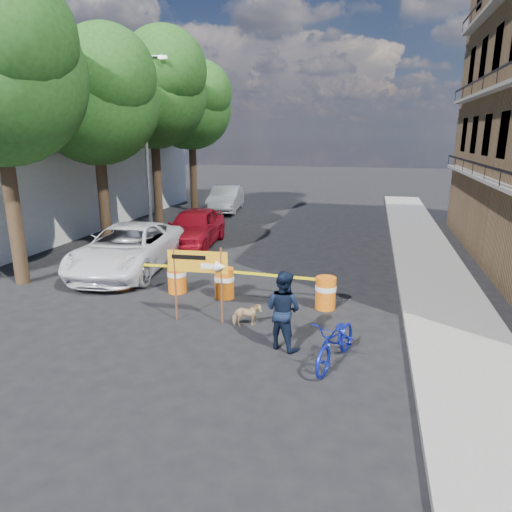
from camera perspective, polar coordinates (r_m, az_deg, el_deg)
The scene contains 18 objects.
ground at distance 11.57m, azimuth -7.38°, elevation -8.99°, with size 120.00×120.00×0.00m, color black.
sidewalk_east at distance 16.60m, azimuth 21.25°, elevation -2.16°, with size 2.40×40.00×0.15m, color gray.
white_building at distance 26.15m, azimuth -26.80°, elevation 9.72°, with size 8.00×22.00×6.00m, color silver.
tree_mid_a at distance 19.98m, azimuth -19.30°, elevation 17.99°, with size 5.25×5.00×8.68m.
tree_mid_b at distance 24.38m, azimuth -12.69°, elevation 19.42°, with size 5.67×5.40×9.62m.
tree_far at distance 28.91m, azimuth -8.01°, elevation 17.88°, with size 5.04×4.80×8.84m.
streetlamp at distance 21.71m, azimuth -13.42°, elevation 13.78°, with size 1.25×0.18×8.00m.
barrel_far_left at distance 14.77m, azimuth -16.52°, elevation -2.19°, with size 0.58×0.58×0.90m.
barrel_mid_left at distance 14.05m, azimuth -9.85°, elevation -2.67°, with size 0.58×0.58×0.90m.
barrel_mid_right at distance 13.42m, azimuth -3.97°, elevation -3.32°, with size 0.58×0.58×0.90m.
barrel_far_right at distance 12.72m, azimuth 8.70°, elevation -4.50°, with size 0.58×0.58×0.90m.
detour_sign at distance 11.43m, azimuth -6.30°, elevation -1.44°, with size 1.55×0.30×1.99m.
pedestrian at distance 10.20m, azimuth 3.41°, elevation -6.75°, with size 0.88×0.68×1.80m, color black.
bicycle at distance 9.56m, azimuth 10.13°, elevation -7.87°, with size 0.70×1.05×2.00m, color #1523AC.
dog at distance 11.49m, azimuth -1.15°, elevation -7.39°, with size 0.33×0.71×0.60m, color tan.
suv_white at distance 16.60m, azimuth -15.70°, elevation 0.92°, with size 2.67×5.79×1.61m, color white.
sedan_red at distance 19.75m, azimuth -7.71°, elevation 3.57°, with size 1.93×4.81×1.64m, color #A20D1D.
sedan_silver at distance 28.76m, azimuth -3.77°, elevation 7.16°, with size 1.66×4.77×1.57m, color #BABDC2.
Camera 1 is at (3.99, -9.80, 4.67)m, focal length 32.00 mm.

